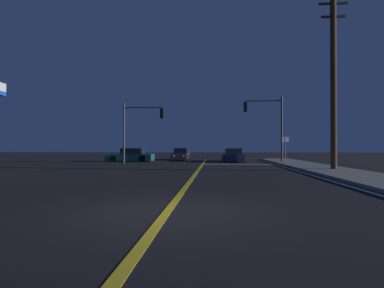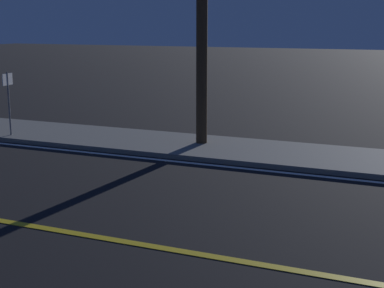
% 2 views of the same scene
% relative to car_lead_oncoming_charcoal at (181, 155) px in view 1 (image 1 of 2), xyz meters
% --- Properties ---
extents(ground_plane, '(160.00, 160.00, 0.00)m').
position_rel_car_lead_oncoming_charcoal_xyz_m(ground_plane, '(2.84, -28.44, -0.58)').
color(ground_plane, black).
extents(sidewalk_right, '(3.20, 37.79, 0.15)m').
position_rel_car_lead_oncoming_charcoal_xyz_m(sidewalk_right, '(10.75, -17.94, -0.51)').
color(sidewalk_right, slate).
rests_on(sidewalk_right, ground).
extents(lane_line_center, '(0.20, 35.69, 0.01)m').
position_rel_car_lead_oncoming_charcoal_xyz_m(lane_line_center, '(2.84, -17.94, -0.58)').
color(lane_line_center, gold).
rests_on(lane_line_center, ground).
extents(lane_line_edge_right, '(0.16, 35.69, 0.01)m').
position_rel_car_lead_oncoming_charcoal_xyz_m(lane_line_edge_right, '(8.90, -17.94, -0.58)').
color(lane_line_edge_right, white).
rests_on(lane_line_edge_right, ground).
extents(stop_bar, '(6.31, 0.50, 0.01)m').
position_rel_car_lead_oncoming_charcoal_xyz_m(stop_bar, '(6.00, -8.95, -0.58)').
color(stop_bar, white).
rests_on(stop_bar, ground).
extents(car_lead_oncoming_charcoal, '(1.82, 4.66, 1.34)m').
position_rel_car_lead_oncoming_charcoal_xyz_m(car_lead_oncoming_charcoal, '(0.00, 0.00, 0.00)').
color(car_lead_oncoming_charcoal, '#2D2D33').
rests_on(car_lead_oncoming_charcoal, ground).
extents(car_side_waiting_teal, '(4.70, 1.90, 1.34)m').
position_rel_car_lead_oncoming_charcoal_xyz_m(car_side_waiting_teal, '(-4.57, -4.68, 0.00)').
color(car_side_waiting_teal, '#195960').
rests_on(car_side_waiting_teal, ground).
extents(car_following_oncoming_navy, '(2.03, 4.73, 1.34)m').
position_rel_car_lead_oncoming_charcoal_xyz_m(car_following_oncoming_navy, '(5.65, -4.00, 0.00)').
color(car_following_oncoming_navy, navy).
rests_on(car_following_oncoming_navy, ground).
extents(traffic_signal_near_right, '(3.51, 0.28, 6.10)m').
position_rel_car_lead_oncoming_charcoal_xyz_m(traffic_signal_near_right, '(8.76, -6.65, 3.45)').
color(traffic_signal_near_right, '#38383D').
rests_on(traffic_signal_near_right, ground).
extents(traffic_signal_far_left, '(3.67, 0.28, 5.41)m').
position_rel_car_lead_oncoming_charcoal_xyz_m(traffic_signal_far_left, '(-2.93, -8.05, 3.02)').
color(traffic_signal_far_left, '#38383D').
rests_on(traffic_signal_far_left, ground).
extents(utility_pole_right, '(1.70, 0.36, 10.77)m').
position_rel_car_lead_oncoming_charcoal_xyz_m(utility_pole_right, '(11.05, -16.08, 4.94)').
color(utility_pole_right, '#42301E').
rests_on(utility_pole_right, ground).
extents(street_sign_corner, '(0.56, 0.09, 2.34)m').
position_rel_car_lead_oncoming_charcoal_xyz_m(street_sign_corner, '(9.65, -9.45, 1.00)').
color(street_sign_corner, slate).
rests_on(street_sign_corner, ground).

